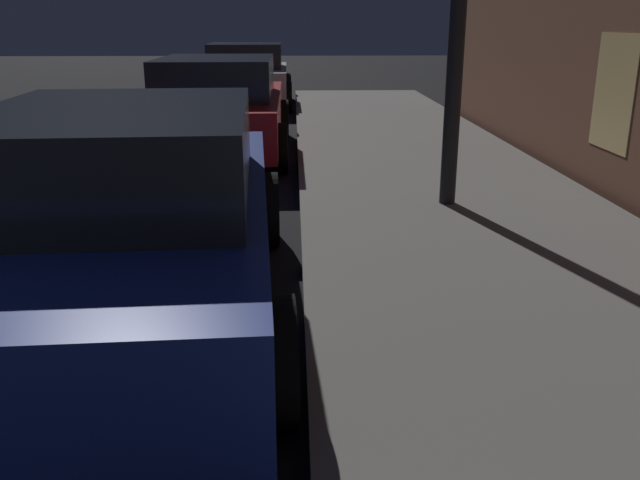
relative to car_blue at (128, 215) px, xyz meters
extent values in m
cube|color=navy|center=(0.00, 0.04, -0.14)|extent=(2.04, 4.66, 0.64)
cube|color=#1E2328|center=(0.01, -0.11, 0.44)|extent=(1.71, 2.41, 0.56)
cylinder|color=black|center=(-0.99, 1.41, -0.38)|extent=(0.25, 0.67, 0.66)
cylinder|color=black|center=(0.84, 1.50, -0.38)|extent=(0.25, 0.67, 0.66)
cylinder|color=black|center=(0.98, -1.33, -0.38)|extent=(0.25, 0.67, 0.66)
cube|color=maroon|center=(0.00, 5.92, -0.14)|extent=(1.80, 4.40, 0.64)
cube|color=#1E2328|center=(0.00, 5.67, 0.44)|extent=(1.58, 2.30, 0.56)
cylinder|color=black|center=(-0.91, 7.28, -0.38)|extent=(0.22, 0.66, 0.66)
cylinder|color=black|center=(0.90, 7.29, -0.38)|extent=(0.22, 0.66, 0.66)
cylinder|color=black|center=(-0.90, 4.56, -0.38)|extent=(0.22, 0.66, 0.66)
cylinder|color=black|center=(0.90, 4.56, -0.38)|extent=(0.22, 0.66, 0.66)
cube|color=#B7B7BF|center=(0.00, 12.07, -0.14)|extent=(1.90, 4.03, 0.64)
cube|color=#1E2328|center=(0.00, 11.97, 0.44)|extent=(1.66, 1.93, 0.56)
cylinder|color=black|center=(-0.95, 13.31, -0.38)|extent=(0.23, 0.66, 0.66)
cylinder|color=black|center=(0.93, 13.32, -0.38)|extent=(0.23, 0.66, 0.66)
cylinder|color=black|center=(-0.93, 10.82, -0.38)|extent=(0.23, 0.66, 0.66)
cylinder|color=black|center=(0.95, 10.83, -0.38)|extent=(0.23, 0.66, 0.66)
cube|color=#F2D17F|center=(4.47, 2.78, 0.50)|extent=(0.06, 0.90, 1.20)
camera|label=1|loc=(1.10, -4.33, 1.21)|focal=38.19mm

